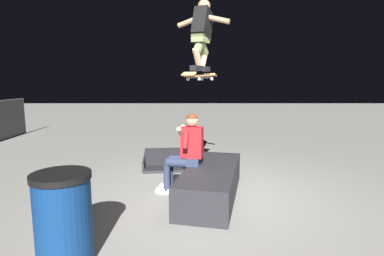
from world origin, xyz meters
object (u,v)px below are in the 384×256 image
object	(u,v)px
ledge_box_main	(211,182)
skater_airborne	(202,32)
trash_bin	(63,219)
kicker_ramp	(167,163)
person_sitting_on_ledge	(186,149)
skateboard	(200,76)

from	to	relation	value
ledge_box_main	skater_airborne	distance (m)	2.38
ledge_box_main	trash_bin	xyz separation A→B (m)	(-1.80, 1.58, 0.23)
ledge_box_main	kicker_ramp	size ratio (longest dim) A/B	1.66
skater_airborne	trash_bin	distance (m)	3.35
skater_airborne	kicker_ramp	size ratio (longest dim) A/B	0.89
person_sitting_on_ledge	kicker_ramp	size ratio (longest dim) A/B	1.04
skater_airborne	kicker_ramp	bearing A→B (deg)	25.59
skater_airborne	trash_bin	size ratio (longest dim) A/B	1.19
ledge_box_main	kicker_ramp	world-z (taller)	ledge_box_main
skater_airborne	kicker_ramp	xyz separation A→B (m)	(1.46, 0.70, -2.53)
skateboard	skater_airborne	world-z (taller)	skater_airborne
skater_airborne	trash_bin	xyz separation A→B (m)	(-2.16, 1.44, -2.12)
person_sitting_on_ledge	skater_airborne	xyz separation A→B (m)	(0.17, -0.26, 1.86)
person_sitting_on_ledge	kicker_ramp	xyz separation A→B (m)	(1.63, 0.44, -0.67)
ledge_box_main	trash_bin	world-z (taller)	trash_bin
skater_airborne	trash_bin	world-z (taller)	skater_airborne
person_sitting_on_ledge	trash_bin	size ratio (longest dim) A/B	1.40
person_sitting_on_ledge	skateboard	world-z (taller)	skateboard
skateboard	kicker_ramp	size ratio (longest dim) A/B	0.80
skateboard	kicker_ramp	bearing A→B (deg)	24.11
person_sitting_on_ledge	skater_airborne	size ratio (longest dim) A/B	1.17
skateboard	skater_airborne	bearing A→B (deg)	-23.73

